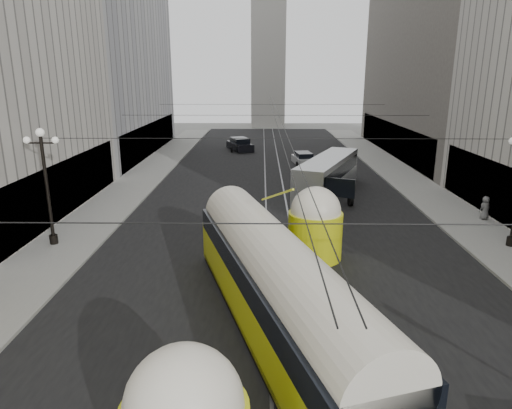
{
  "coord_description": "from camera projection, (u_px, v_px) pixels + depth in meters",
  "views": [
    {
      "loc": [
        -1.06,
        -5.63,
        9.19
      ],
      "look_at": [
        -1.34,
        15.67,
        3.11
      ],
      "focal_mm": 32.0,
      "sensor_mm": 36.0,
      "label": 1
    }
  ],
  "objects": [
    {
      "name": "sedan_white_far",
      "position": [
        303.0,
        159.0,
        48.1
      ],
      "size": [
        2.34,
        4.38,
        1.31
      ],
      "color": "silver",
      "rests_on": "ground"
    },
    {
      "name": "distant_tower",
      "position": [
        268.0,
        41.0,
        80.73
      ],
      "size": [
        6.0,
        6.0,
        31.36
      ],
      "color": "#B2AFA8",
      "rests_on": "ground"
    },
    {
      "name": "building_left_far",
      "position": [
        91.0,
        26.0,
        50.39
      ],
      "size": [
        12.6,
        28.6,
        28.6
      ],
      "color": "#999999",
      "rests_on": "ground"
    },
    {
      "name": "rail_right",
      "position": [
        283.0,
        186.0,
        39.16
      ],
      "size": [
        0.12,
        85.0,
        0.04
      ],
      "primitive_type": "cube",
      "color": "gray",
      "rests_on": "ground"
    },
    {
      "name": "city_bus",
      "position": [
        328.0,
        174.0,
        36.36
      ],
      "size": [
        6.54,
        11.68,
        2.86
      ],
      "color": "#B3B6B9",
      "rests_on": "ground"
    },
    {
      "name": "catenary",
      "position": [
        277.0,
        117.0,
        36.58
      ],
      "size": [
        25.0,
        72.0,
        0.23
      ],
      "color": "black",
      "rests_on": "ground"
    },
    {
      "name": "sidewalk_right",
      "position": [
        402.0,
        176.0,
        42.36
      ],
      "size": [
        4.0,
        72.0,
        0.15
      ],
      "primitive_type": "cube",
      "color": "gray",
      "rests_on": "ground"
    },
    {
      "name": "road",
      "position": [
        274.0,
        186.0,
        39.17
      ],
      "size": [
        20.0,
        85.0,
        0.02
      ],
      "primitive_type": "cube",
      "color": "black",
      "rests_on": "ground"
    },
    {
      "name": "sidewalk_left",
      "position": [
        145.0,
        176.0,
        42.66
      ],
      "size": [
        4.0,
        72.0,
        0.15
      ],
      "primitive_type": "cube",
      "color": "gray",
      "rests_on": "ground"
    },
    {
      "name": "sedan_dark_far",
      "position": [
        240.0,
        145.0,
        57.21
      ],
      "size": [
        3.73,
        5.39,
        1.57
      ],
      "color": "black",
      "rests_on": "ground"
    },
    {
      "name": "lamppost_left_mid",
      "position": [
        46.0,
        180.0,
        24.36
      ],
      "size": [
        1.86,
        0.44,
        6.37
      ],
      "color": "black",
      "rests_on": "sidewalk_left"
    },
    {
      "name": "streetcar",
      "position": [
        277.0,
        284.0,
        16.5
      ],
      "size": [
        7.13,
        16.88,
        3.85
      ],
      "color": "#C6CC11",
      "rests_on": "ground"
    },
    {
      "name": "rail_left",
      "position": [
        265.0,
        186.0,
        39.18
      ],
      "size": [
        0.12,
        85.0,
        0.04
      ],
      "primitive_type": "cube",
      "color": "gray",
      "rests_on": "ground"
    },
    {
      "name": "building_right_far",
      "position": [
        457.0,
        6.0,
        49.34
      ],
      "size": [
        12.6,
        32.6,
        32.6
      ],
      "color": "#514C47",
      "rests_on": "ground"
    },
    {
      "name": "pedestrian_sidewalk_right",
      "position": [
        485.0,
        208.0,
        29.38
      ],
      "size": [
        0.85,
        0.68,
        1.53
      ],
      "primitive_type": "imported",
      "rotation": [
        0.0,
        0.0,
        3.48
      ],
      "color": "slate",
      "rests_on": "sidewalk_right"
    }
  ]
}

